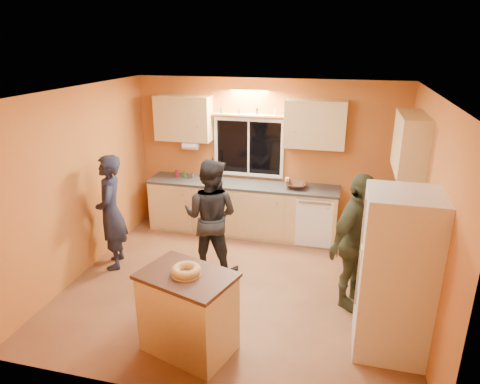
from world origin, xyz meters
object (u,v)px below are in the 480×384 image
(refrigerator, at_px, (396,275))
(person_center, at_px, (211,216))
(person_left, at_px, (111,212))
(person_right, at_px, (356,242))
(island, at_px, (188,312))

(refrigerator, relative_size, person_center, 1.08)
(person_left, height_order, person_center, person_left)
(person_left, bearing_deg, person_right, 64.65)
(person_left, distance_m, person_right, 3.41)
(person_center, bearing_deg, refrigerator, 157.62)
(island, distance_m, person_left, 2.29)
(refrigerator, relative_size, island, 1.63)
(person_left, relative_size, person_right, 0.97)
(refrigerator, xyz_separation_m, person_left, (-3.79, 0.93, -0.06))
(island, height_order, person_left, person_left)
(refrigerator, relative_size, person_left, 1.07)
(person_center, relative_size, person_right, 0.96)
(refrigerator, bearing_deg, person_center, 153.98)
(refrigerator, height_order, person_center, refrigerator)
(person_center, distance_m, person_right, 2.01)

